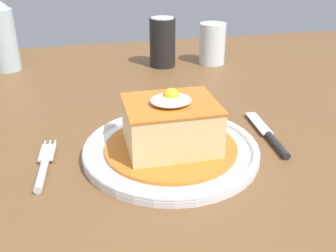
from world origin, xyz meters
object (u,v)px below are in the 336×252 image
object	(u,v)px
soda_can	(163,42)
fork	(44,167)
beer_bottle_clear	(2,31)
main_plate	(171,149)
knife	(271,138)
drinking_glass	(212,46)

from	to	relation	value
soda_can	fork	bearing A→B (deg)	-121.40
fork	beer_bottle_clear	bearing A→B (deg)	102.10
main_plate	fork	bearing A→B (deg)	-178.54
fork	knife	size ratio (longest dim) A/B	0.86
main_plate	drinking_glass	xyz separation A→B (m)	(0.22, 0.44, 0.04)
fork	drinking_glass	bearing A→B (deg)	47.58
knife	beer_bottle_clear	world-z (taller)	beer_bottle_clear
main_plate	soda_can	world-z (taller)	soda_can
knife	drinking_glass	bearing A→B (deg)	84.22
main_plate	knife	bearing A→B (deg)	1.02
beer_bottle_clear	drinking_glass	world-z (taller)	beer_bottle_clear
knife	beer_bottle_clear	xyz separation A→B (m)	(-0.47, 0.50, 0.09)
beer_bottle_clear	fork	bearing A→B (deg)	-77.90
fork	drinking_glass	world-z (taller)	drinking_glass
main_plate	knife	world-z (taller)	main_plate
knife	drinking_glass	xyz separation A→B (m)	(0.04, 0.44, 0.04)
fork	drinking_glass	distance (m)	0.61
fork	knife	bearing A→B (deg)	1.25
knife	beer_bottle_clear	size ratio (longest dim) A/B	0.62
fork	knife	xyz separation A→B (m)	(0.37, 0.01, -0.00)
main_plate	beer_bottle_clear	xyz separation A→B (m)	(-0.30, 0.51, 0.09)
beer_bottle_clear	drinking_glass	bearing A→B (deg)	-6.88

